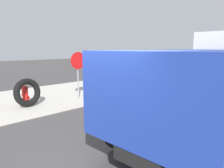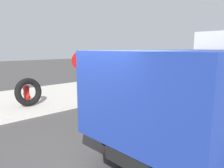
# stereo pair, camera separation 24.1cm
# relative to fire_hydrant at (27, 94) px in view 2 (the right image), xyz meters

# --- Properties ---
(ground_plane) EXTENTS (80.00, 80.00, 0.00)m
(ground_plane) POSITION_rel_fire_hydrant_xyz_m (-0.28, -5.51, -0.57)
(ground_plane) COLOR #423F3F
(sidewalk_curb) EXTENTS (36.00, 5.00, 0.15)m
(sidewalk_curb) POSITION_rel_fire_hydrant_xyz_m (-0.28, 0.99, -0.49)
(sidewalk_curb) COLOR #BCB7AD
(sidewalk_curb) RESTS_ON ground
(fire_hydrant) EXTENTS (0.26, 0.59, 0.79)m
(fire_hydrant) POSITION_rel_fire_hydrant_xyz_m (0.00, 0.00, 0.00)
(fire_hydrant) COLOR red
(fire_hydrant) RESTS_ON sidewalk_curb
(loose_tire) EXTENTS (1.17, 0.57, 1.14)m
(loose_tire) POSITION_rel_fire_hydrant_xyz_m (-0.06, -0.40, 0.15)
(loose_tire) COLOR black
(loose_tire) RESTS_ON sidewalk_curb
(stop_sign) EXTENTS (0.76, 0.08, 2.13)m
(stop_sign) POSITION_rel_fire_hydrant_xyz_m (2.10, -0.77, 1.06)
(stop_sign) COLOR gray
(stop_sign) RESTS_ON sidewalk_curb
(dump_truck_blue) EXTENTS (7.10, 3.05, 3.00)m
(dump_truck_blue) POSITION_rel_fire_hydrant_xyz_m (2.88, -6.35, 1.04)
(dump_truck_blue) COLOR #1E3899
(dump_truck_blue) RESTS_ON ground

